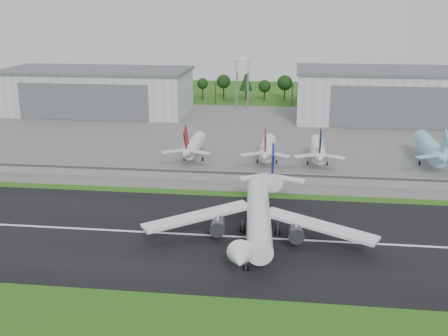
# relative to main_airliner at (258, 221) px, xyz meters

# --- Properties ---
(ground) EXTENTS (600.00, 600.00, 0.00)m
(ground) POSITION_rel_main_airliner_xyz_m (-16.01, -9.57, -4.89)
(ground) COLOR #275915
(ground) RESTS_ON ground
(runway) EXTENTS (320.00, 60.00, 0.10)m
(runway) POSITION_rel_main_airliner_xyz_m (-16.01, 0.43, -4.84)
(runway) COLOR black
(runway) RESTS_ON ground
(runway_centerline) EXTENTS (220.00, 1.00, 0.02)m
(runway_centerline) POSITION_rel_main_airliner_xyz_m (-16.01, 0.43, -4.78)
(runway_centerline) COLOR white
(runway_centerline) RESTS_ON runway
(apron) EXTENTS (320.00, 150.00, 0.10)m
(apron) POSITION_rel_main_airliner_xyz_m (-16.01, 110.43, -4.84)
(apron) COLOR slate
(apron) RESTS_ON ground
(blast_fence) EXTENTS (240.00, 0.61, 3.50)m
(blast_fence) POSITION_rel_main_airliner_xyz_m (-16.01, 45.42, -3.09)
(blast_fence) COLOR gray
(blast_fence) RESTS_ON ground
(hangar_west) EXTENTS (97.00, 44.00, 23.20)m
(hangar_west) POSITION_rel_main_airliner_xyz_m (-96.01, 155.35, 6.74)
(hangar_west) COLOR silver
(hangar_west) RESTS_ON ground
(hangar_east) EXTENTS (102.00, 47.00, 25.20)m
(hangar_east) POSITION_rel_main_airliner_xyz_m (58.99, 155.35, 7.73)
(hangar_east) COLOR silver
(hangar_east) RESTS_ON ground
(water_tower) EXTENTS (8.40, 8.40, 29.40)m
(water_tower) POSITION_rel_main_airliner_xyz_m (-21.01, 175.43, 19.66)
(water_tower) COLOR #99999E
(water_tower) RESTS_ON ground
(utility_poles) EXTENTS (230.00, 3.00, 12.00)m
(utility_poles) POSITION_rel_main_airliner_xyz_m (-16.01, 190.43, -4.89)
(utility_poles) COLOR black
(utility_poles) RESTS_ON ground
(treeline) EXTENTS (320.00, 16.00, 22.00)m
(treeline) POSITION_rel_main_airliner_xyz_m (-16.01, 205.43, -4.89)
(treeline) COLOR black
(treeline) RESTS_ON ground
(main_airliner) EXTENTS (57.10, 59.26, 18.17)m
(main_airliner) POSITION_rel_main_airliner_xyz_m (0.00, 0.00, 0.00)
(main_airliner) COLOR white
(main_airliner) RESTS_ON runway
(parked_jet_red_a) EXTENTS (7.36, 31.29, 16.40)m
(parked_jet_red_a) POSITION_rel_main_airliner_xyz_m (-28.72, 66.95, 1.02)
(parked_jet_red_a) COLOR white
(parked_jet_red_a) RESTS_ON ground
(parked_jet_red_b) EXTENTS (7.36, 31.29, 16.38)m
(parked_jet_red_b) POSITION_rel_main_airliner_xyz_m (-1.51, 66.95, 1.00)
(parked_jet_red_b) COLOR white
(parked_jet_red_b) RESTS_ON ground
(parked_jet_navy) EXTENTS (7.36, 31.29, 16.40)m
(parked_jet_navy) POSITION_rel_main_airliner_xyz_m (16.69, 66.95, 1.02)
(parked_jet_navy) COLOR white
(parked_jet_navy) RESTS_ON ground
(parked_jet_skyblue) EXTENTS (7.36, 37.29, 17.01)m
(parked_jet_skyblue) POSITION_rel_main_airliner_xyz_m (56.83, 72.04, 1.54)
(parked_jet_skyblue) COLOR #88D1EB
(parked_jet_skyblue) RESTS_ON ground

